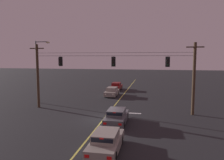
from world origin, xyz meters
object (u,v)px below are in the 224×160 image
traffic_light_left_inner (113,62)px  car_oncoming_trailing (116,86)px  car_oncoming_lead (112,92)px  street_lamp_corner (39,66)px  traffic_light_leftmost (60,61)px  car_waiting_near_lane (117,117)px  traffic_light_centre (168,62)px  car_waiting_second_near (106,142)px

traffic_light_left_inner → car_oncoming_trailing: (-2.40, 16.10, -5.06)m
car_oncoming_lead → street_lamp_corner: bearing=-140.9°
car_oncoming_trailing → traffic_light_leftmost: bearing=-104.0°
street_lamp_corner → car_oncoming_trailing: bearing=58.5°
traffic_light_left_inner → car_waiting_near_lane: (1.18, -4.54, -5.06)m
traffic_light_centre → car_waiting_near_lane: (-4.81, -4.54, -5.06)m
traffic_light_leftmost → traffic_light_centre: size_ratio=1.00×
car_waiting_near_lane → street_lamp_corner: (-11.88, 7.09, 4.35)m
traffic_light_leftmost → car_oncoming_lead: size_ratio=0.28×
traffic_light_left_inner → car_waiting_second_near: 11.85m
car_oncoming_lead → street_lamp_corner: (-8.70, -7.07, 4.35)m
traffic_light_centre → car_waiting_near_lane: bearing=-136.6°
car_waiting_near_lane → street_lamp_corner: 14.50m
traffic_light_centre → car_waiting_second_near: 12.58m
traffic_light_leftmost → car_oncoming_trailing: (4.03, 16.10, -5.06)m
traffic_light_left_inner → car_oncoming_lead: bearing=101.7°
traffic_light_left_inner → car_oncoming_lead: (-2.00, 9.62, -5.06)m
car_waiting_second_near → car_waiting_near_lane: bearing=93.1°
traffic_light_left_inner → car_waiting_near_lane: traffic_light_left_inner is taller
car_oncoming_lead → traffic_light_centre: bearing=-50.3°
traffic_light_leftmost → traffic_light_centre: bearing=0.0°
car_waiting_near_lane → traffic_light_leftmost: bearing=149.1°
car_waiting_near_lane → car_oncoming_trailing: (-3.58, 20.64, -0.00)m
traffic_light_left_inner → car_oncoming_trailing: bearing=98.5°
traffic_light_leftmost → car_waiting_second_near: bearing=-53.2°
traffic_light_centre → car_waiting_near_lane: 8.33m
car_waiting_near_lane → car_oncoming_lead: size_ratio=0.98×
traffic_light_centre → car_waiting_second_near: size_ratio=0.28×
traffic_light_leftmost → car_oncoming_trailing: size_ratio=0.28×
traffic_light_leftmost → car_oncoming_trailing: bearing=76.0°
traffic_light_centre → street_lamp_corner: size_ratio=0.15×
traffic_light_leftmost → traffic_light_left_inner: 6.43m
car_waiting_near_lane → car_waiting_second_near: bearing=-86.9°
street_lamp_corner → traffic_light_leftmost: bearing=-30.8°
traffic_light_left_inner → street_lamp_corner: 11.02m
traffic_light_leftmost → car_oncoming_lead: (4.43, 9.62, -5.06)m
car_waiting_near_lane → street_lamp_corner: street_lamp_corner is taller
car_waiting_second_near → street_lamp_corner: (-12.21, 13.16, 4.35)m
car_waiting_near_lane → street_lamp_corner: bearing=149.2°
car_oncoming_lead → car_waiting_second_near: (3.51, -20.23, 0.00)m
car_waiting_near_lane → car_oncoming_lead: bearing=102.6°
traffic_light_leftmost → car_oncoming_lead: bearing=65.3°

